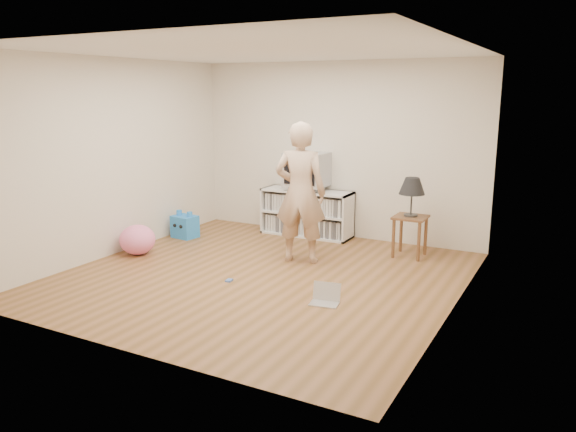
# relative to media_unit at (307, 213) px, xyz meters

# --- Properties ---
(ground) EXTENTS (4.50, 4.50, 0.00)m
(ground) POSITION_rel_media_unit_xyz_m (0.39, -2.04, -0.35)
(ground) COLOR brown
(ground) RESTS_ON ground
(walls) EXTENTS (4.52, 4.52, 2.60)m
(walls) POSITION_rel_media_unit_xyz_m (0.39, -2.04, 0.95)
(walls) COLOR silver
(walls) RESTS_ON ground
(ceiling) EXTENTS (4.50, 4.50, 0.01)m
(ceiling) POSITION_rel_media_unit_xyz_m (0.39, -2.04, 2.25)
(ceiling) COLOR white
(ceiling) RESTS_ON walls
(media_unit) EXTENTS (1.40, 0.45, 0.70)m
(media_unit) POSITION_rel_media_unit_xyz_m (0.00, 0.00, 0.00)
(media_unit) COLOR white
(media_unit) RESTS_ON ground
(dvd_deck) EXTENTS (0.45, 0.35, 0.07)m
(dvd_deck) POSITION_rel_media_unit_xyz_m (0.00, -0.02, 0.39)
(dvd_deck) COLOR gray
(dvd_deck) RESTS_ON media_unit
(crt_tv) EXTENTS (0.60, 0.53, 0.50)m
(crt_tv) POSITION_rel_media_unit_xyz_m (0.00, -0.02, 0.67)
(crt_tv) COLOR #A7A7AC
(crt_tv) RESTS_ON dvd_deck
(side_table) EXTENTS (0.42, 0.42, 0.55)m
(side_table) POSITION_rel_media_unit_xyz_m (1.71, -0.39, 0.07)
(side_table) COLOR brown
(side_table) RESTS_ON ground
(table_lamp) EXTENTS (0.34, 0.34, 0.52)m
(table_lamp) POSITION_rel_media_unit_xyz_m (1.71, -0.39, 0.59)
(table_lamp) COLOR #333333
(table_lamp) RESTS_ON side_table
(person) EXTENTS (0.74, 0.58, 1.80)m
(person) POSITION_rel_media_unit_xyz_m (0.52, -1.27, 0.55)
(person) COLOR #CBA78A
(person) RESTS_ON ground
(laptop) EXTENTS (0.33, 0.28, 0.20)m
(laptop) POSITION_rel_media_unit_xyz_m (1.42, -2.46, -0.29)
(laptop) COLOR silver
(laptop) RESTS_ON ground
(playing_cards) EXTENTS (0.07, 0.10, 0.02)m
(playing_cards) POSITION_rel_media_unit_xyz_m (0.15, -2.37, -0.34)
(playing_cards) COLOR #496BC3
(playing_cards) RESTS_ON ground
(plush_blue) EXTENTS (0.38, 0.34, 0.41)m
(plush_blue) POSITION_rel_media_unit_xyz_m (-1.56, -1.01, -0.18)
(plush_blue) COLOR #227EE3
(plush_blue) RESTS_ON ground
(plush_pink) EXTENTS (0.58, 0.58, 0.41)m
(plush_pink) POSITION_rel_media_unit_xyz_m (-1.56, -2.03, -0.15)
(plush_pink) COLOR pink
(plush_pink) RESTS_ON ground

